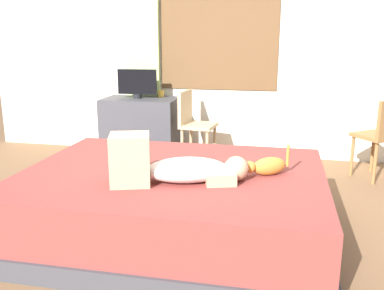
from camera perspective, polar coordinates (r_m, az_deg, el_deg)
The scene contains 11 objects.
ground_plane at distance 3.19m, azimuth -1.30°, elevation -13.01°, with size 16.00×16.00×0.00m, color brown.
back_wall_with_window at distance 5.35m, azimuth 5.01°, elevation 14.06°, with size 6.40×0.14×2.90m.
bed at distance 3.24m, azimuth -2.48°, elevation -7.73°, with size 2.26×1.75×0.50m.
person_lying at distance 2.87m, azimuth -2.64°, elevation -2.86°, with size 0.93×0.50×0.34m.
cat at distance 3.07m, azimuth 10.03°, elevation -2.80°, with size 0.32×0.24×0.21m.
desk at distance 5.31m, azimuth -6.83°, elevation 2.28°, with size 0.90×0.56×0.74m.
tv_monitor at distance 5.23m, azimuth -7.37°, elevation 8.22°, with size 0.48×0.10×0.35m.
cup at distance 5.34m, azimuth -4.17°, elevation 6.89°, with size 0.08×0.08×0.08m, color gold.
chair_by_desk at distance 4.98m, azimuth 0.14°, elevation 3.22°, with size 0.43×0.43×0.86m.
chair_spare at distance 4.79m, azimuth 24.16°, elevation 1.51°, with size 0.53×0.53×0.86m.
curtain_left at distance 5.48m, azimuth -6.69°, elevation 11.84°, with size 0.44×0.06×2.48m, color #ADCC75.
Camera 1 is at (0.66, -2.76, 1.46)m, focal length 39.74 mm.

